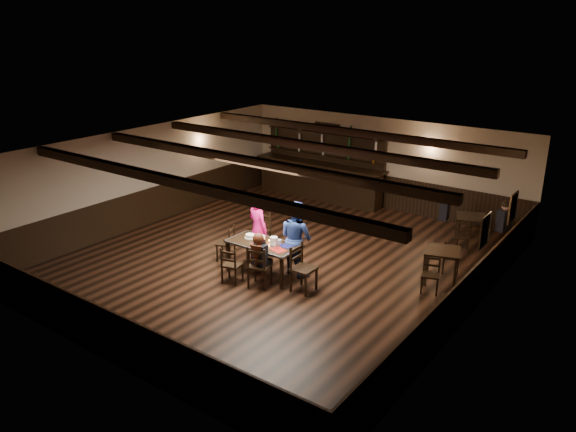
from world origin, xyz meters
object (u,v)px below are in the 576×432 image
Objects in this scene: dining_table at (264,246)px; woman_pink at (258,229)px; chair_near_left at (230,263)px; bar_counter at (321,175)px; cake at (250,236)px; chair_near_right at (258,264)px; man_blue at (296,238)px.

dining_table is 0.72m from woman_pink.
bar_counter is (-1.80, 6.32, 0.24)m from chair_near_left.
bar_counter reaches higher than chair_near_left.
woman_pink reaches higher than cake.
dining_table is 1.74× the size of chair_near_right.
woman_pink is 0.98× the size of man_blue.
man_blue reaches higher than chair_near_right.
woman_pink is at bearing 101.22° from chair_near_left.
chair_near_left is 0.88× the size of chair_near_right.
bar_counter is at bearing 105.90° from chair_near_left.
chair_near_left is 1.56m from man_blue.
woman_pink is 0.37× the size of bar_counter.
cake is at bearing 171.28° from dining_table.
chair_near_right is 1.39m from woman_pink.
man_blue is 0.38× the size of bar_counter.
cake is at bearing 37.66° from man_blue.
man_blue is (1.05, 0.04, 0.02)m from woman_pink.
dining_table is at bearing -69.35° from bar_counter.
woman_pink is 6.32× the size of cake.
woman_pink is 5.30m from bar_counter.
dining_table is 0.86m from chair_near_left.
chair_near_right is 3.65× the size of cake.
chair_near_right is 1.04m from cake.
chair_near_right reaches higher than dining_table.
chair_near_left is (-0.29, -0.78, -0.19)m from dining_table.
bar_counter is (-2.41, 6.13, 0.18)m from chair_near_right.
cake is (-0.15, 0.85, 0.31)m from chair_near_left.
chair_near_right reaches higher than chair_near_left.
chair_near_right is at bearing 92.73° from man_blue.
man_blue is (0.80, 1.29, 0.35)m from chair_near_left.
man_blue is at bearing 44.68° from dining_table.
chair_near_left is at bearing -110.12° from dining_table.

